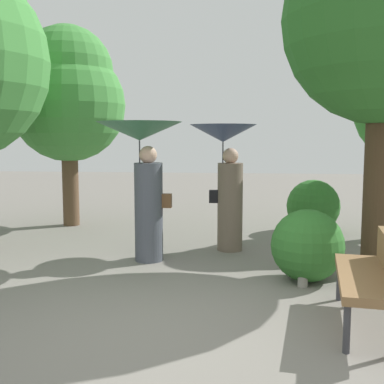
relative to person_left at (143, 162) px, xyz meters
The scene contains 8 objects.
ground_plane 2.90m from the person_left, 75.24° to the right, with size 40.00×40.00×0.00m, color slate.
person_left is the anchor object (origin of this frame).
person_right 1.39m from the person_left, 34.14° to the left, with size 1.03×1.03×1.97m.
park_bench 3.52m from the person_left, 39.32° to the right, with size 0.70×1.55×0.83m.
tree_near_left 3.54m from the person_left, 128.22° to the left, with size 2.25×2.25×3.97m.
bush_path_left 3.76m from the person_left, 41.56° to the left, with size 0.99×0.99×0.99m, color #2D6B28.
bush_path_right 2.54m from the person_left, 19.24° to the right, with size 0.90×0.90×0.90m, color #2D6B28.
path_marker_post 2.62m from the person_left, 25.38° to the right, with size 0.12×0.12×0.62m, color gray.
Camera 1 is at (0.79, -4.22, 1.76)m, focal length 44.71 mm.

